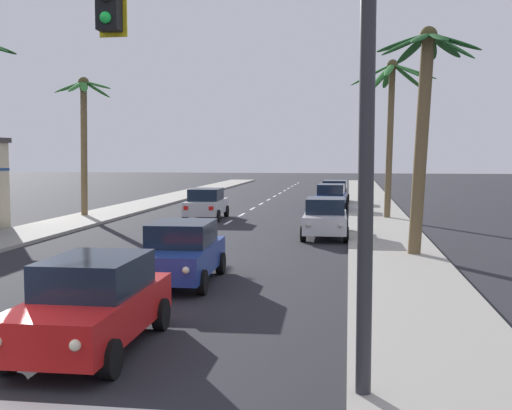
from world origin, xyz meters
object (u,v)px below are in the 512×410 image
at_px(sedan_parked_nearest_kerb, 325,218).
at_px(palm_right_third, 392,103).
at_px(traffic_signal_mast, 118,46).
at_px(palm_left_third, 83,120).
at_px(sedan_third_in_queue, 182,252).
at_px(sedan_lead_at_stop_bar, 93,303).
at_px(sedan_parked_far_kerb, 335,192).
at_px(palm_right_second, 424,102).
at_px(sedan_parked_mid_kerb, 331,198).
at_px(sedan_oncoming_far, 206,204).

height_order(sedan_parked_nearest_kerb, palm_right_third, palm_right_third).
height_order(traffic_signal_mast, palm_left_third, palm_left_third).
bearing_deg(sedan_parked_nearest_kerb, sedan_third_in_queue, -109.40).
bearing_deg(sedan_lead_at_stop_bar, sedan_parked_far_kerb, 84.05).
relative_size(palm_left_third, palm_right_second, 1.00).
height_order(sedan_parked_mid_kerb, palm_right_third, palm_right_third).
distance_m(sedan_oncoming_far, palm_left_third, 8.31).
height_order(traffic_signal_mast, sedan_parked_far_kerb, traffic_signal_mast).
bearing_deg(sedan_lead_at_stop_bar, sedan_oncoming_far, 97.71).
distance_m(palm_right_second, palm_right_third, 12.67).
distance_m(traffic_signal_mast, sedan_third_in_queue, 9.08).
distance_m(traffic_signal_mast, sedan_parked_far_kerb, 36.69).
height_order(sedan_oncoming_far, palm_left_third, palm_left_third).
xyz_separation_m(sedan_oncoming_far, sedan_parked_mid_kerb, (6.60, 5.83, 0.00)).
xyz_separation_m(sedan_third_in_queue, sedan_oncoming_far, (-3.14, 16.93, 0.00)).
distance_m(traffic_signal_mast, palm_left_third, 27.18).
bearing_deg(palm_left_third, sedan_parked_far_kerb, 40.46).
xyz_separation_m(sedan_third_in_queue, sedan_parked_mid_kerb, (3.46, 22.76, 0.00)).
xyz_separation_m(sedan_lead_at_stop_bar, sedan_oncoming_far, (-3.11, 23.01, 0.00)).
xyz_separation_m(sedan_parked_mid_kerb, palm_right_third, (3.30, -4.81, 5.42)).
height_order(sedan_third_in_queue, palm_right_second, palm_right_second).
bearing_deg(sedan_parked_mid_kerb, sedan_oncoming_far, -138.55).
height_order(traffic_signal_mast, sedan_parked_mid_kerb, traffic_signal_mast).
distance_m(sedan_parked_nearest_kerb, palm_right_second, 7.44).
height_order(palm_right_second, palm_right_third, palm_right_third).
bearing_deg(palm_right_third, sedan_third_in_queue, -110.64).
bearing_deg(sedan_parked_mid_kerb, palm_left_third, -156.26).
height_order(sedan_parked_nearest_kerb, palm_right_second, palm_right_second).
bearing_deg(sedan_parked_far_kerb, traffic_signal_mast, -93.72).
height_order(sedan_lead_at_stop_bar, sedan_parked_nearest_kerb, same).
bearing_deg(sedan_lead_at_stop_bar, palm_right_third, 74.23).
xyz_separation_m(sedan_oncoming_far, palm_right_third, (9.90, 1.01, 5.42)).
bearing_deg(sedan_third_in_queue, sedan_parked_mid_kerb, 81.35).
height_order(palm_left_third, palm_right_second, palm_right_second).
bearing_deg(sedan_parked_far_kerb, sedan_third_in_queue, -97.16).
xyz_separation_m(sedan_parked_far_kerb, palm_right_second, (3.47, -23.12, 4.46)).
distance_m(sedan_oncoming_far, sedan_parked_far_kerb, 13.32).
bearing_deg(sedan_third_in_queue, sedan_oncoming_far, 100.50).
bearing_deg(sedan_parked_far_kerb, sedan_oncoming_far, -120.25).
xyz_separation_m(sedan_third_in_queue, sedan_parked_far_kerb, (3.57, 28.44, 0.00)).
bearing_deg(sedan_lead_at_stop_bar, sedan_parked_mid_kerb, 83.11).
bearing_deg(palm_left_third, palm_right_third, 3.85).
xyz_separation_m(sedan_oncoming_far, sedan_parked_far_kerb, (6.71, 11.51, 0.00)).
bearing_deg(sedan_parked_far_kerb, palm_right_third, -73.12).
height_order(sedan_oncoming_far, sedan_parked_nearest_kerb, same).
height_order(sedan_parked_nearest_kerb, palm_left_third, palm_left_third).
xyz_separation_m(traffic_signal_mast, palm_left_third, (-11.27, 24.73, 0.33)).
height_order(traffic_signal_mast, sedan_lead_at_stop_bar, traffic_signal_mast).
bearing_deg(sedan_parked_far_kerb, palm_left_third, -139.54).
bearing_deg(sedan_parked_mid_kerb, palm_right_second, -78.38).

